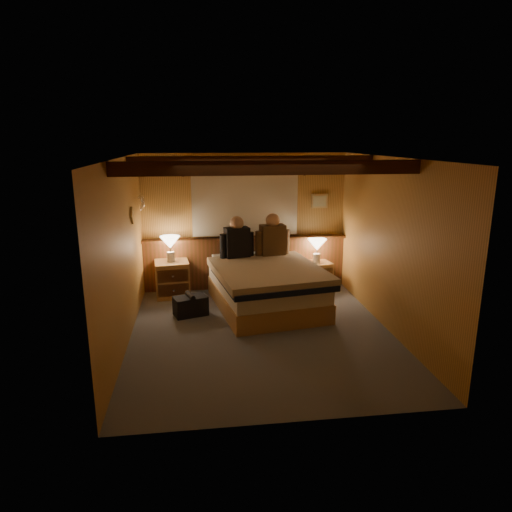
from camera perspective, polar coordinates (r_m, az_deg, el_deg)
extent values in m
plane|color=#535863|center=(6.48, 0.66, -9.55)|extent=(4.20, 4.20, 0.00)
plane|color=#C38949|center=(5.92, 0.73, 12.18)|extent=(4.20, 4.20, 0.00)
plane|color=gold|center=(8.13, -1.42, 4.29)|extent=(3.60, 0.00, 3.60)
plane|color=gold|center=(6.10, -16.28, 0.27)|extent=(0.00, 4.20, 4.20)
plane|color=gold|center=(6.58, 16.40, 1.27)|extent=(0.00, 4.20, 4.20)
plane|color=gold|center=(4.11, 4.89, -6.05)|extent=(3.60, 0.00, 3.60)
cube|color=brown|center=(8.24, -1.34, -0.92)|extent=(3.60, 0.12, 0.90)
cube|color=brown|center=(8.07, -1.31, 2.18)|extent=(3.60, 0.22, 0.04)
cylinder|color=#441F11|center=(7.94, -1.39, 10.24)|extent=(2.10, 0.05, 0.05)
sphere|color=#441F11|center=(7.90, -9.11, 10.04)|extent=(0.08, 0.08, 0.08)
sphere|color=#441F11|center=(8.12, 6.11, 10.25)|extent=(0.08, 0.08, 0.08)
cube|color=white|center=(8.01, -1.38, 6.32)|extent=(1.85, 0.08, 1.05)
cube|color=#441F11|center=(5.33, 1.67, 10.96)|extent=(3.60, 0.15, 0.16)
cube|color=#441F11|center=(6.82, -0.38, 11.73)|extent=(3.60, 0.15, 0.16)
cylinder|color=white|center=(7.56, -14.36, 7.29)|extent=(0.03, 0.55, 0.03)
torus|color=white|center=(7.42, -14.20, 6.24)|extent=(0.01, 0.21, 0.21)
torus|color=white|center=(7.65, -14.01, 6.49)|extent=(0.01, 0.21, 0.21)
cube|color=tan|center=(8.31, 7.95, 6.82)|extent=(0.30, 0.03, 0.25)
cube|color=beige|center=(8.29, 7.98, 6.81)|extent=(0.24, 0.01, 0.19)
cube|color=#A98448|center=(7.36, 1.22, -5.29)|extent=(1.79, 2.20, 0.30)
cube|color=silver|center=(7.27, 1.23, -3.30)|extent=(1.75, 2.16, 0.24)
cube|color=black|center=(7.00, 1.87, -2.73)|extent=(1.79, 1.82, 0.08)
cube|color=#D29590|center=(7.10, 1.54, -1.90)|extent=(1.86, 2.02, 0.12)
cube|color=silver|center=(7.83, -3.15, -0.50)|extent=(0.64, 0.43, 0.16)
cube|color=silver|center=(8.04, 2.08, -0.09)|extent=(0.64, 0.43, 0.16)
cube|color=#A98448|center=(7.95, -10.42, -2.82)|extent=(0.61, 0.56, 0.61)
cube|color=brown|center=(7.68, -10.34, -2.46)|extent=(0.50, 0.08, 0.22)
cube|color=brown|center=(7.75, -10.26, -4.20)|extent=(0.50, 0.08, 0.22)
cylinder|color=white|center=(7.68, -10.34, -2.46)|extent=(0.03, 0.03, 0.03)
cylinder|color=white|center=(7.75, -10.26, -4.20)|extent=(0.03, 0.03, 0.03)
cube|color=#A98448|center=(8.27, 7.65, -2.43)|extent=(0.52, 0.48, 0.50)
cube|color=brown|center=(8.08, 8.26, -2.14)|extent=(0.40, 0.09, 0.17)
cube|color=brown|center=(8.14, 8.21, -3.48)|extent=(0.40, 0.09, 0.17)
cylinder|color=white|center=(8.08, 8.26, -2.14)|extent=(0.03, 0.03, 0.03)
cylinder|color=white|center=(8.14, 8.21, -3.48)|extent=(0.03, 0.03, 0.03)
cylinder|color=silver|center=(7.84, -10.61, -0.09)|extent=(0.13, 0.13, 0.17)
cylinder|color=white|center=(7.81, -10.65, 0.70)|extent=(0.02, 0.02, 0.09)
cone|color=#FFEAC6|center=(7.78, -10.70, 1.70)|extent=(0.33, 0.33, 0.20)
cylinder|color=silver|center=(8.15, 7.59, -0.26)|extent=(0.13, 0.13, 0.16)
cylinder|color=white|center=(8.13, 7.61, 0.48)|extent=(0.02, 0.02, 0.09)
cone|color=#FFEAC6|center=(8.10, 7.64, 1.43)|extent=(0.33, 0.33, 0.20)
cube|color=black|center=(7.67, -2.40, 1.62)|extent=(0.45, 0.32, 0.53)
cylinder|color=black|center=(7.61, -4.07, 1.17)|extent=(0.13, 0.13, 0.43)
cylinder|color=black|center=(7.75, -0.75, 1.45)|extent=(0.13, 0.13, 0.43)
sphere|color=tan|center=(7.60, -2.43, 4.12)|extent=(0.23, 0.23, 0.23)
cube|color=#47321C|center=(7.82, 2.08, 1.94)|extent=(0.45, 0.30, 0.55)
cylinder|color=#47321C|center=(7.76, 0.39, 1.51)|extent=(0.13, 0.13, 0.44)
cylinder|color=#47321C|center=(7.91, 3.73, 1.74)|extent=(0.13, 0.13, 0.44)
sphere|color=tan|center=(7.76, 2.10, 4.46)|extent=(0.24, 0.24, 0.24)
cube|color=black|center=(7.11, -8.18, -6.18)|extent=(0.56, 0.43, 0.30)
cylinder|color=black|center=(7.05, -8.23, -4.91)|extent=(0.17, 0.31, 0.08)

